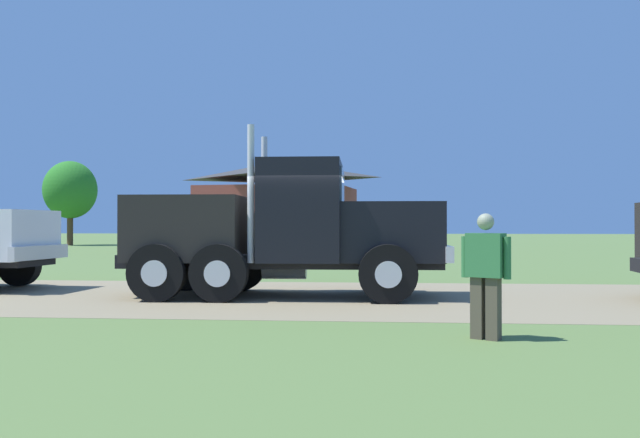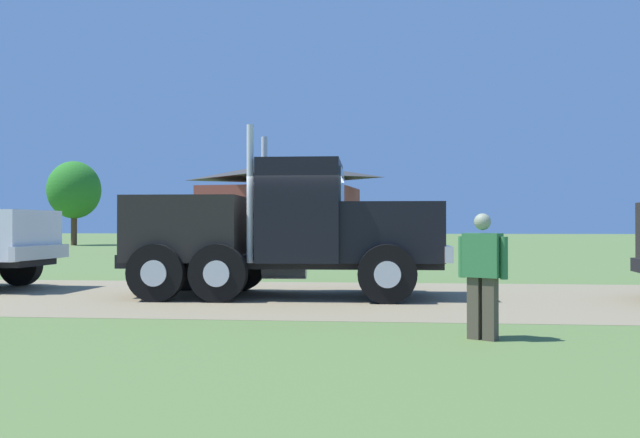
% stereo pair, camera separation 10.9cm
% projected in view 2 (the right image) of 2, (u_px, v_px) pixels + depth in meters
% --- Properties ---
extents(ground_plane, '(200.00, 200.00, 0.00)m').
position_uv_depth(ground_plane, '(290.00, 297.00, 13.88)').
color(ground_plane, '#58733A').
extents(dirt_track, '(120.00, 6.97, 0.01)m').
position_uv_depth(dirt_track, '(290.00, 297.00, 13.88)').
color(dirt_track, '#87795B').
rests_on(dirt_track, ground_plane).
extents(truck_foreground_white, '(6.90, 2.79, 3.54)m').
position_uv_depth(truck_foreground_white, '(282.00, 231.00, 13.98)').
color(truck_foreground_white, black).
rests_on(truck_foreground_white, ground_plane).
extents(visitor_walking_mid, '(0.61, 0.47, 1.68)m').
position_uv_depth(visitor_walking_mid, '(483.00, 270.00, 8.70)').
color(visitor_walking_mid, '#33723F').
rests_on(visitor_walking_mid, ground_plane).
extents(shed_building, '(9.67, 8.01, 5.31)m').
position_uv_depth(shed_building, '(281.00, 208.00, 39.08)').
color(shed_building, brown).
rests_on(shed_building, ground_plane).
extents(tree_left, '(3.92, 3.92, 6.32)m').
position_uv_depth(tree_left, '(74.00, 190.00, 49.08)').
color(tree_left, '#513823').
rests_on(tree_left, ground_plane).
extents(tree_mid, '(4.35, 4.35, 6.96)m').
position_uv_depth(tree_mid, '(306.00, 187.00, 52.33)').
color(tree_mid, '#513823').
rests_on(tree_mid, ground_plane).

